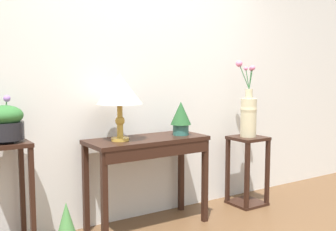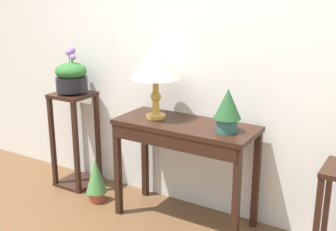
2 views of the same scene
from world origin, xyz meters
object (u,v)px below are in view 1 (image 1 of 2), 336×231
console_table (148,152)px  planter_bowl_wide_left (4,122)px  table_lamp (120,91)px  potted_plant_floor (66,225)px  potted_plant_on_console (181,117)px  pedestal_stand_left (8,200)px  pedestal_stand_right (247,171)px  flower_vase_tall_right (248,112)px

console_table → planter_bowl_wide_left: bearing=176.2°
table_lamp → planter_bowl_wide_left: (-0.89, 0.05, -0.20)m
potted_plant_floor → potted_plant_on_console: bearing=4.9°
potted_plant_on_console → pedestal_stand_left: bearing=176.9°
table_lamp → potted_plant_on_console: (0.59, -0.03, -0.25)m
console_table → potted_plant_on_console: (0.33, -0.00, 0.29)m
table_lamp → pedestal_stand_left: 1.18m
potted_plant_on_console → pedestal_stand_right: bearing=-1.1°
table_lamp → pedestal_stand_right: table_lamp is taller
pedestal_stand_right → pedestal_stand_left: bearing=177.6°
planter_bowl_wide_left → pedestal_stand_right: size_ratio=0.56×
potted_plant_floor → pedestal_stand_left: bearing=154.9°
potted_plant_on_console → planter_bowl_wide_left: bearing=176.9°
potted_plant_on_console → console_table: bearing=179.3°
table_lamp → planter_bowl_wide_left: size_ratio=1.42×
pedestal_stand_left → pedestal_stand_right: (2.29, -0.09, -0.08)m
flower_vase_tall_right → pedestal_stand_right: bearing=-91.5°
pedestal_stand_left → potted_plant_on_console: bearing=-3.1°
pedestal_stand_left → potted_plant_floor: bearing=-25.1°
planter_bowl_wide_left → potted_plant_floor: (0.37, -0.18, -0.79)m
potted_plant_on_console → pedestal_stand_left: size_ratio=0.35×
planter_bowl_wide_left → flower_vase_tall_right: (2.29, -0.09, -0.05)m
console_table → table_lamp: (-0.25, 0.02, 0.53)m
table_lamp → planter_bowl_wide_left: table_lamp is taller
pedestal_stand_left → potted_plant_floor: pedestal_stand_left is taller
table_lamp → console_table: bearing=-5.2°
potted_plant_on_console → table_lamp: bearing=177.3°
pedestal_stand_left → pedestal_stand_right: pedestal_stand_left is taller
table_lamp → pedestal_stand_left: (-0.89, 0.05, -0.77)m
pedestal_stand_right → potted_plant_floor: (-1.91, -0.08, -0.14)m
planter_bowl_wide_left → potted_plant_floor: planter_bowl_wide_left is taller
table_lamp → potted_plant_floor: table_lamp is taller
potted_plant_on_console → flower_vase_tall_right: bearing=-0.9°
table_lamp → pedestal_stand_right: size_ratio=0.79×
pedestal_stand_left → table_lamp: bearing=-3.3°
pedestal_stand_right → flower_vase_tall_right: size_ratio=0.92×
planter_bowl_wide_left → potted_plant_floor: 0.89m
table_lamp → potted_plant_floor: 1.12m
console_table → flower_vase_tall_right: flower_vase_tall_right is taller
planter_bowl_wide_left → flower_vase_tall_right: bearing=-2.3°
flower_vase_tall_right → potted_plant_floor: bearing=-177.5°
potted_plant_on_console → planter_bowl_wide_left: (-1.48, 0.08, 0.05)m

